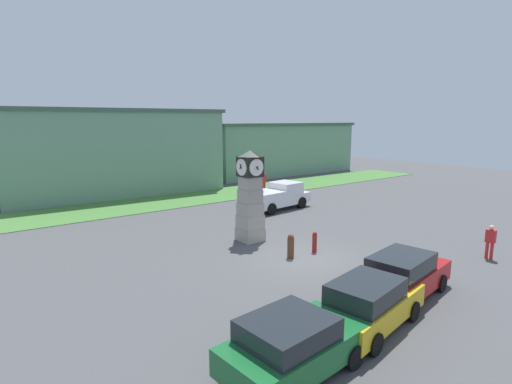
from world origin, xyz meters
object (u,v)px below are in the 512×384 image
bollard_mid_row (291,246)px  car_near_tower (369,303)px  bollard_near_tower (315,242)px  car_navy_sedan (293,344)px  pedestrian_crossing_lot (490,240)px  pedestrian_near_bench (264,180)px  clock_tower (250,198)px  car_by_building (403,275)px  pickup_truck (277,196)px

bollard_mid_row → car_near_tower: 6.51m
bollard_near_tower → car_near_tower: (-3.75, -6.00, 0.27)m
car_navy_sedan → pedestrian_crossing_lot: (12.78, 0.80, 0.12)m
car_near_tower → pedestrian_crossing_lot: (9.45, 0.53, 0.11)m
bollard_near_tower → pedestrian_near_bench: pedestrian_near_bench is taller
clock_tower → bollard_near_tower: (1.33, -3.39, -1.77)m
bollard_near_tower → car_navy_sedan: size_ratio=0.25×
car_by_building → pickup_truck: pickup_truck is taller
clock_tower → pickup_truck: 7.79m
bollard_near_tower → car_near_tower: bearing=-122.0°
bollard_near_tower → car_near_tower: size_ratio=0.23×
pickup_truck → bollard_near_tower: bearing=-119.2°
car_near_tower → car_by_building: car_by_building is taller
pickup_truck → pedestrian_near_bench: size_ratio=3.10×
car_by_building → pedestrian_near_bench: (9.25, 19.83, 0.17)m
bollard_near_tower → bollard_mid_row: bollard_mid_row is taller
bollard_mid_row → pedestrian_near_bench: (9.72, 14.36, 0.41)m
car_by_building → pedestrian_crossing_lot: 6.69m
clock_tower → bollard_mid_row: bearing=-92.1°
clock_tower → pedestrian_near_bench: size_ratio=2.75×
bollard_near_tower → car_by_building: size_ratio=0.22×
car_by_building → pedestrian_near_bench: pedestrian_near_bench is taller
clock_tower → car_by_building: clock_tower is taller
car_by_building → bollard_mid_row: bearing=94.8°
pedestrian_near_bench → pedestrian_crossing_lot: bearing=-97.3°
bollard_mid_row → car_by_building: size_ratio=0.25×
clock_tower → car_near_tower: clock_tower is taller
bollard_near_tower → pickup_truck: pickup_truck is taller
bollard_near_tower → car_by_building: (-0.99, -5.38, 0.30)m
bollard_mid_row → pedestrian_crossing_lot: (7.15, -5.55, 0.32)m
bollard_near_tower → car_by_building: 5.48m
car_navy_sedan → pedestrian_crossing_lot: bearing=3.6°
pedestrian_near_bench → pedestrian_crossing_lot: 20.07m
pedestrian_near_bench → car_by_building: bearing=-115.0°
car_navy_sedan → car_near_tower: (3.33, 0.27, 0.01)m
car_navy_sedan → bollard_near_tower: bearing=41.5°
car_near_tower → pedestrian_crossing_lot: size_ratio=2.76×
pickup_truck → pedestrian_crossing_lot: 13.76m
car_by_building → pedestrian_crossing_lot: size_ratio=2.88×
car_near_tower → pedestrian_crossing_lot: bearing=3.2°
car_navy_sedan → pickup_truck: size_ratio=0.75×
pickup_truck → pedestrian_near_bench: (3.65, 6.19, 0.06)m
pedestrian_crossing_lot → bollard_near_tower: bearing=136.2°
clock_tower → bollard_mid_row: clock_tower is taller
bollard_near_tower → pedestrian_crossing_lot: bearing=-43.8°
car_by_building → pedestrian_near_bench: 21.88m
car_navy_sedan → pedestrian_near_bench: pedestrian_near_bench is taller
pickup_truck → bollard_mid_row: bearing=-126.6°
clock_tower → car_near_tower: bearing=-104.5°
bollard_mid_row → car_near_tower: (-2.30, -6.08, 0.21)m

